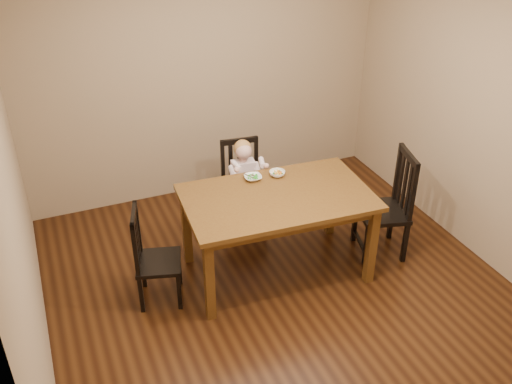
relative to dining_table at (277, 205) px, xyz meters
name	(u,v)px	position (x,y,z in m)	size (l,w,h in m)	color
room	(282,154)	(-0.08, -0.23, 0.62)	(4.01, 4.01, 2.71)	#3C1F0C
dining_table	(277,205)	(0.00, 0.00, 0.00)	(1.71, 1.09, 0.82)	#4F2F12
chair_child	(243,187)	(0.00, 0.85, -0.27)	(0.45, 0.43, 0.95)	black
chair_left	(153,258)	(-1.14, 0.05, -0.29)	(0.47, 0.48, 0.91)	black
chair_right	(388,206)	(1.11, -0.11, -0.22)	(0.54, 0.56, 1.07)	black
toddler	(244,177)	(0.00, 0.81, -0.14)	(0.31, 0.39, 0.53)	white
bowl_peas	(253,178)	(-0.09, 0.35, 0.12)	(0.16, 0.16, 0.04)	white
bowl_veg	(277,174)	(0.14, 0.33, 0.12)	(0.15, 0.15, 0.05)	white
fork	(249,177)	(-0.13, 0.33, 0.14)	(0.10, 0.09, 0.05)	silver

